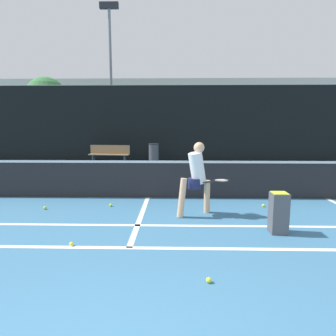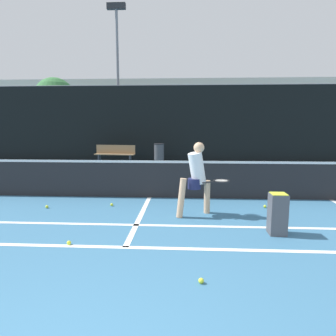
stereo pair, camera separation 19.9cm
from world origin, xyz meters
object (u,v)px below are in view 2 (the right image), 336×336
at_px(player_practicing, 197,176).
at_px(parked_car, 242,146).
at_px(ball_hopper, 278,213).
at_px(trash_bin, 159,154).
at_px(courtside_bench, 115,153).

relative_size(player_practicing, parked_car, 0.34).
relative_size(player_practicing, ball_hopper, 2.12).
height_order(player_practicing, trash_bin, player_practicing).
xyz_separation_m(player_practicing, parked_car, (3.02, 11.19, -0.23)).
relative_size(ball_hopper, courtside_bench, 0.37).
bearing_deg(ball_hopper, parked_car, 82.15).
xyz_separation_m(trash_bin, parked_car, (4.46, 3.37, 0.12)).
bearing_deg(player_practicing, trash_bin, 69.79).
distance_m(courtside_bench, trash_bin, 2.05).
bearing_deg(trash_bin, courtside_bench, -176.85).
bearing_deg(player_practicing, ball_hopper, -67.79).
xyz_separation_m(ball_hopper, trash_bin, (-2.78, 8.83, 0.10)).
relative_size(courtside_bench, parked_car, 0.42).
bearing_deg(ball_hopper, player_practicing, 142.89).
height_order(courtside_bench, parked_car, parked_car).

